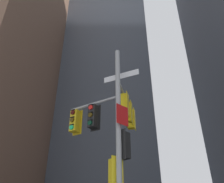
% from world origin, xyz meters
% --- Properties ---
extents(building_mid_block, '(15.22, 15.22, 46.00)m').
position_xyz_m(building_mid_block, '(-2.77, 24.46, 23.00)').
color(building_mid_block, '#4C5460').
rests_on(building_mid_block, ground).
extents(signal_pole_assembly, '(3.13, 3.56, 8.45)m').
position_xyz_m(signal_pole_assembly, '(-0.13, 0.85, 5.01)').
color(signal_pole_assembly, '#9EA0A3').
rests_on(signal_pole_assembly, ground).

